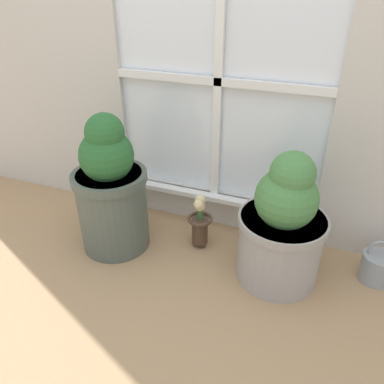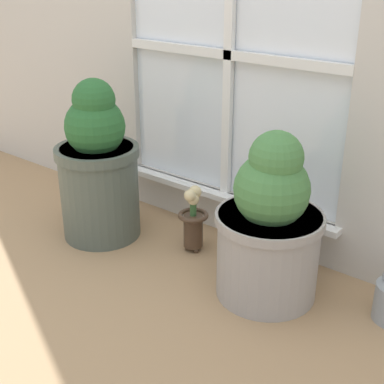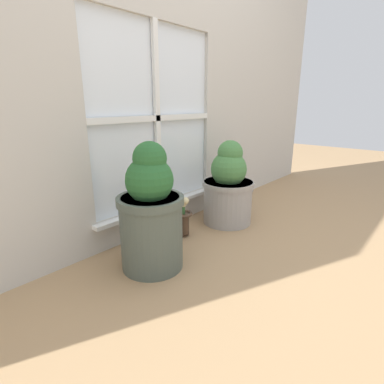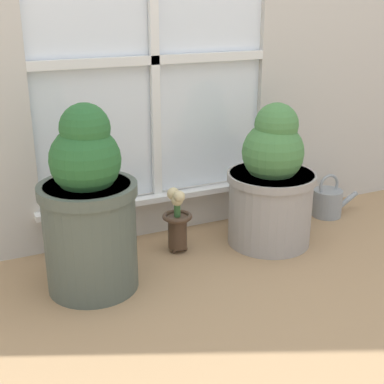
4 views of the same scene
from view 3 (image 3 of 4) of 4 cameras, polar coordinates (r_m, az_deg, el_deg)
name	(u,v)px [view 3 (image 3 of 4)]	position (r m, az deg, el deg)	size (l,w,h in m)	color
ground_plane	(218,249)	(1.85, 4.95, -10.71)	(10.00, 10.00, 0.00)	tan
wall_with_window	(152,26)	(2.03, -7.57, 28.79)	(4.40, 0.10, 2.50)	beige
potted_plant_left	(151,214)	(1.55, -7.83, -4.08)	(0.34, 0.34, 0.67)	#4C564C
potted_plant_right	(228,188)	(2.16, 6.90, 0.73)	(0.37, 0.37, 0.60)	#9E9993
flower_vase	(183,216)	(1.96, -1.68, -4.68)	(0.12, 0.12, 0.27)	#473323
watering_can	(242,197)	(2.61, 9.50, -0.86)	(0.25, 0.14, 0.21)	gray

